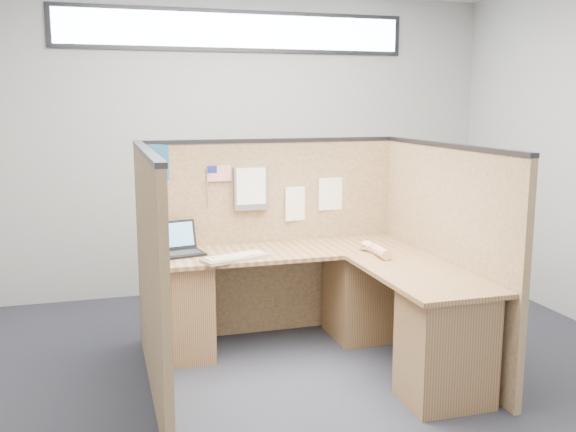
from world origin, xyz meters
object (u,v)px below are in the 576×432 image
object	(u,v)px
laptop	(180,246)
mouse	(367,248)
keyboard	(235,258)
l_desk	(324,307)

from	to	relation	value
laptop	mouse	size ratio (longest dim) A/B	3.23
keyboard	laptop	bearing A→B (deg)	118.11
laptop	mouse	xyz separation A→B (m)	(1.32, -0.31, -0.03)
laptop	keyboard	bearing A→B (deg)	-53.17
mouse	keyboard	bearing A→B (deg)	180.00
l_desk	mouse	xyz separation A→B (m)	(0.40, 0.19, 0.36)
l_desk	mouse	bearing A→B (deg)	25.24
l_desk	keyboard	distance (m)	0.71
l_desk	mouse	size ratio (longest dim) A/B	18.14
laptop	mouse	distance (m)	1.36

